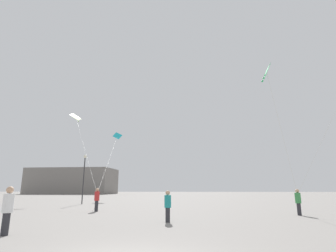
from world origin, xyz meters
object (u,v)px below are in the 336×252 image
person_in_green (298,201)px  building_left_hall (73,181)px  kite_lime_delta (76,118)px  person_in_teal (168,205)px  person_in_red (97,199)px  kite_cyan_delta (117,137)px  kite_emerald_delta (266,74)px  lamppost_east (84,171)px  person_in_white (8,208)px

person_in_green → building_left_hall: bearing=23.9°
person_in_green → kite_lime_delta: kite_lime_delta is taller
person_in_green → person_in_teal: bearing=108.4°
person_in_teal → person_in_red: person_in_red is taller
person_in_red → kite_lime_delta: 20.11m
kite_cyan_delta → kite_emerald_delta: kite_cyan_delta is taller
person_in_green → kite_cyan_delta: bearing=28.2°
kite_cyan_delta → building_left_hall: 54.35m
person_in_teal → lamppost_east: size_ratio=0.29×
kite_emerald_delta → kite_lime_delta: bearing=133.0°
lamppost_east → person_in_teal: bearing=-56.0°
person_in_green → person_in_teal: (-8.18, -4.16, -0.04)m
person_in_red → kite_lime_delta: (-8.60, 14.85, 10.49)m
person_in_white → lamppost_east: 20.89m
person_in_teal → kite_cyan_delta: size_ratio=0.06×
person_in_red → building_left_hall: size_ratio=0.06×
kite_cyan_delta → building_left_hall: (-27.01, 46.77, -6.02)m
building_left_hall → kite_cyan_delta: bearing=-60.0°
kite_lime_delta → building_left_hall: size_ratio=0.58×
person_in_teal → kite_emerald_delta: bearing=9.6°
kite_cyan_delta → kite_emerald_delta: bearing=-61.4°
person_in_red → person_in_white: bearing=88.8°
person_in_white → building_left_hall: size_ratio=0.06×
person_in_teal → kite_cyan_delta: kite_cyan_delta is taller
person_in_green → kite_cyan_delta: size_ratio=0.07×
kite_cyan_delta → lamppost_east: (-0.13, -13.38, -6.57)m
person_in_white → lamppost_east: lamppost_east is taller
person_in_teal → kite_cyan_delta: bearing=121.7°
person_in_teal → person_in_red: (-5.82, 6.27, 0.08)m
kite_emerald_delta → kite_lime_delta: 29.40m
person_in_teal → person_in_white: 7.14m
kite_cyan_delta → kite_lime_delta: 9.01m
person_in_teal → building_left_hall: (-37.50, 75.91, 3.32)m
person_in_green → lamppost_east: bearing=49.8°
person_in_red → lamppost_east: (-4.80, 9.49, 2.68)m
person_in_red → lamppost_east: lamppost_east is taller
person_in_green → lamppost_east: 22.26m
person_in_green → person_in_white: (-13.84, -8.52, 0.05)m
person_in_teal → person_in_white: size_ratio=0.90×
person_in_green → person_in_red: person_in_red is taller
person_in_green → person_in_white: bearing=113.1°
person_in_red → kite_lime_delta: kite_lime_delta is taller
kite_emerald_delta → building_left_hall: kite_emerald_delta is taller
person_in_white → lamppost_east: bearing=-33.3°
person_in_red → kite_lime_delta: size_ratio=0.11×
person_in_white → kite_emerald_delta: bearing=-116.8°
person_in_red → lamppost_east: bearing=-65.2°
building_left_hall → person_in_green: bearing=-57.5°
person_in_red → lamppost_east: size_ratio=0.31×
person_in_teal → person_in_green: bearing=38.8°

